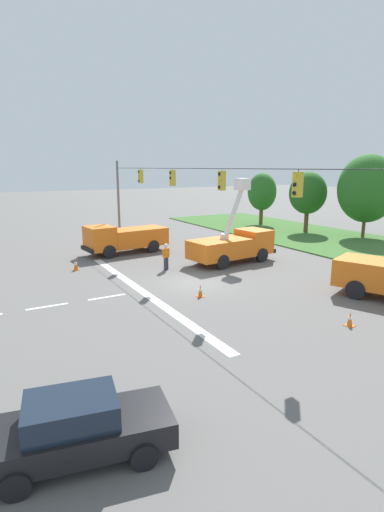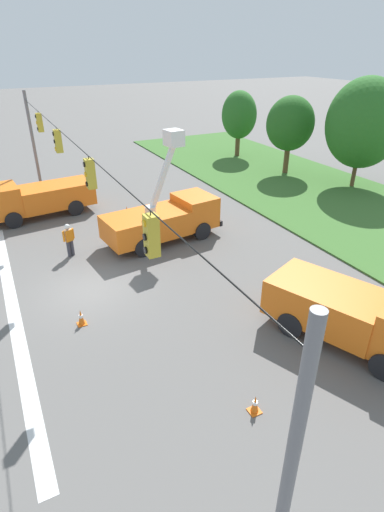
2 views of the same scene
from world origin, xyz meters
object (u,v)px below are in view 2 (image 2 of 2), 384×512
(tree_west, at_px, (290,124))
(traffic_cone_foreground_left, at_px, (255,404))
(road_worker, at_px, (69,238))
(utility_truck_bucket_lift, at_px, (165,218))
(tree_far_west, at_px, (239,115))
(utility_truck_support_far, at_px, (38,198))
(utility_truck_support_near, at_px, (352,313))
(traffic_cone_mid_right, at_px, (81,317))
(tree_centre, at_px, (364,123))
(traffic_cone_foreground_right, at_px, (127,212))

(tree_west, xyz_separation_m, traffic_cone_foreground_left, (19.38, -16.62, -3.77))
(road_worker, bearing_deg, traffic_cone_foreground_left, 12.21)
(utility_truck_bucket_lift, bearing_deg, road_worker, -94.46)
(tree_west, relative_size, traffic_cone_foreground_left, 9.91)
(tree_far_west, bearing_deg, utility_truck_support_far, -69.56)
(road_worker, bearing_deg, utility_truck_support_near, 33.80)
(traffic_cone_mid_right, bearing_deg, tree_west, 122.39)
(utility_truck_support_near, relative_size, utility_truck_support_far, 0.95)
(tree_centre, distance_m, traffic_cone_foreground_right, 18.00)
(tree_centre, height_order, utility_truck_bucket_lift, tree_centre)
(tree_west, bearing_deg, traffic_cone_mid_right, -57.61)
(utility_truck_support_near, bearing_deg, road_worker, -146.20)
(tree_centre, relative_size, utility_truck_support_near, 1.23)
(tree_west, bearing_deg, traffic_cone_foreground_left, -40.62)
(tree_centre, relative_size, traffic_cone_foreground_left, 12.53)
(utility_truck_support_far, bearing_deg, traffic_cone_mid_right, -1.46)
(utility_truck_support_near, bearing_deg, utility_truck_bucket_lift, -167.18)
(tree_far_west, bearing_deg, traffic_cone_mid_right, -45.21)
(tree_west, height_order, traffic_cone_foreground_right, tree_west)
(tree_centre, height_order, traffic_cone_foreground_right, tree_centre)
(utility_truck_bucket_lift, height_order, road_worker, utility_truck_bucket_lift)
(utility_truck_support_far, xyz_separation_m, road_worker, (6.37, 0.56, -0.23))
(tree_centre, height_order, utility_truck_support_far, tree_centre)
(road_worker, relative_size, traffic_cone_foreground_left, 2.82)
(road_worker, height_order, traffic_cone_foreground_right, road_worker)
(tree_centre, height_order, utility_truck_support_near, tree_centre)
(utility_truck_support_near, bearing_deg, traffic_cone_foreground_left, -76.72)
(tree_far_west, distance_m, utility_truck_support_near, 27.58)
(tree_centre, bearing_deg, utility_truck_bucket_lift, -83.02)
(tree_west, distance_m, tree_centre, 5.71)
(utility_truck_bucket_lift, height_order, traffic_cone_foreground_left, utility_truck_bucket_lift)
(tree_far_west, height_order, tree_west, tree_west)
(utility_truck_bucket_lift, height_order, utility_truck_support_far, utility_truck_bucket_lift)
(utility_truck_bucket_lift, bearing_deg, traffic_cone_foreground_left, -11.22)
(utility_truck_support_near, relative_size, traffic_cone_foreground_left, 10.22)
(tree_far_west, relative_size, utility_truck_bucket_lift, 0.90)
(road_worker, relative_size, traffic_cone_mid_right, 2.65)
(tree_centre, bearing_deg, road_worker, -85.72)
(road_worker, relative_size, traffic_cone_foreground_right, 2.33)
(utility_truck_support_far, bearing_deg, traffic_cone_foreground_right, 60.15)
(tree_far_west, height_order, utility_truck_support_near, tree_far_west)
(tree_far_west, xyz_separation_m, tree_centre, (12.01, 2.71, 0.85))
(utility_truck_bucket_lift, distance_m, utility_truck_support_near, 11.29)
(tree_far_west, distance_m, road_worker, 23.48)
(utility_truck_bucket_lift, distance_m, utility_truck_support_far, 8.85)
(tree_far_west, relative_size, traffic_cone_mid_right, 9.02)
(utility_truck_bucket_lift, relative_size, traffic_cone_foreground_left, 10.67)
(tree_centre, bearing_deg, utility_truck_support_far, -102.10)
(road_worker, xyz_separation_m, traffic_cone_foreground_right, (-3.60, 4.26, -0.62))
(tree_far_west, height_order, traffic_cone_foreground_right, tree_far_west)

